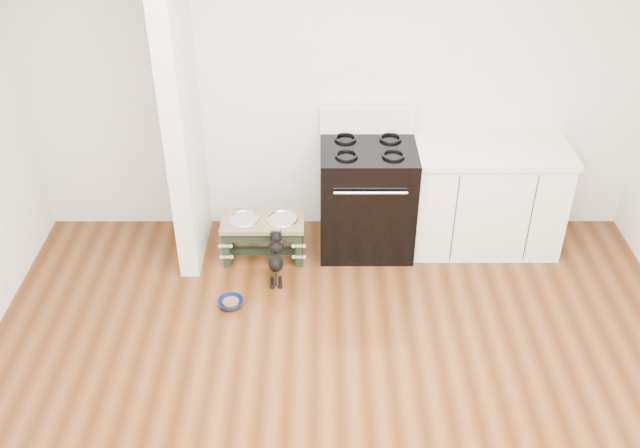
{
  "coord_description": "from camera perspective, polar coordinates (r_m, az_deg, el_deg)",
  "views": [
    {
      "loc": [
        -0.14,
        -2.8,
        3.53
      ],
      "look_at": [
        -0.13,
        1.58,
        0.59
      ],
      "focal_mm": 40.0,
      "sensor_mm": 36.0,
      "label": 1
    }
  ],
  "objects": [
    {
      "name": "room_shell",
      "position": [
        3.4,
        2.28,
        -0.4
      ],
      "size": [
        5.0,
        5.0,
        5.0
      ],
      "color": "silver",
      "rests_on": "ground"
    },
    {
      "name": "floor_bowl",
      "position": [
        5.47,
        -7.15,
        -6.28
      ],
      "size": [
        0.22,
        0.22,
        0.06
      ],
      "rotation": [
        0.0,
        0.0,
        0.15
      ],
      "color": "navy",
      "rests_on": "ground"
    },
    {
      "name": "dog_feeder",
      "position": [
        5.81,
        -4.57,
        -0.53
      ],
      "size": [
        0.67,
        0.36,
        0.38
      ],
      "color": "black",
      "rests_on": "ground"
    },
    {
      "name": "cabinet_run",
      "position": [
        6.01,
        13.11,
        2.12
      ],
      "size": [
        1.24,
        0.64,
        0.91
      ],
      "color": "white",
      "rests_on": "ground"
    },
    {
      "name": "partition_wall",
      "position": [
        5.47,
        -11.15,
        9.72
      ],
      "size": [
        0.15,
        0.8,
        2.7
      ],
      "primitive_type": "cube",
      "color": "silver",
      "rests_on": "ground"
    },
    {
      "name": "puppy",
      "position": [
        5.57,
        -3.54,
        -2.64
      ],
      "size": [
        0.12,
        0.34,
        0.41
      ],
      "color": "black",
      "rests_on": "ground"
    },
    {
      "name": "oven_range",
      "position": [
        5.84,
        3.76,
        2.28
      ],
      "size": [
        0.76,
        0.69,
        1.14
      ],
      "color": "black",
      "rests_on": "ground"
    }
  ]
}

